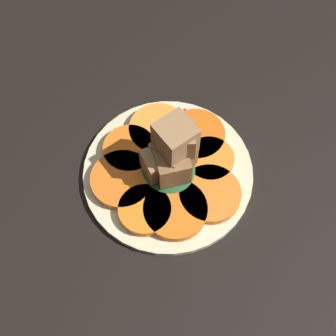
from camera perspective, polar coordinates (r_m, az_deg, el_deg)
table_slab at (r=72.43cm, az=-0.00°, el=-1.11°), size 120.00×120.00×2.00cm
plate at (r=71.07cm, az=-0.00°, el=-0.58°), size 25.75×25.75×1.05cm
carrot_slice_0 at (r=69.52cm, az=-5.62°, el=-1.41°), size 9.38×9.38×1.32cm
carrot_slice_1 at (r=67.33cm, az=-2.86°, el=-5.12°), size 7.66×7.66×1.32cm
carrot_slice_2 at (r=67.27cm, az=0.90°, el=-5.09°), size 9.29×9.29×1.32cm
carrot_slice_3 at (r=68.49cm, az=5.13°, el=-3.17°), size 9.12×9.12×1.32cm
carrot_slice_4 at (r=70.98cm, az=5.10°, el=1.03°), size 7.43×7.43×1.32cm
carrot_slice_5 at (r=72.97cm, az=3.45°, el=4.04°), size 8.97×8.97×1.32cm
carrot_slice_6 at (r=73.36cm, az=-1.20°, el=4.69°), size 9.19×9.19×1.32cm
carrot_slice_7 at (r=71.80cm, az=-4.71°, el=2.29°), size 8.13×8.13×1.32cm
center_pile at (r=66.34cm, az=0.31°, el=1.44°), size 9.32×8.65×11.54cm
fork at (r=71.56cm, az=4.30°, el=1.24°), size 17.79×6.05×0.40cm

